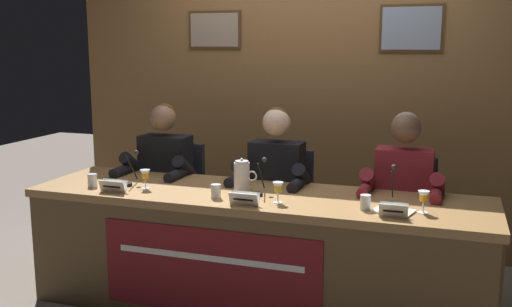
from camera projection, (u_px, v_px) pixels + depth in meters
The scene contains 23 objects.
ground_plane at pixel (256, 306), 3.79m from camera, with size 12.00×12.00×0.00m, color #70665B.
wall_back_panelled at pixel (309, 89), 4.79m from camera, with size 4.06×0.14×2.60m.
conference_table at pixel (250, 236), 3.61m from camera, with size 2.86×0.76×0.75m.
chair_left at pixel (174, 205), 4.51m from camera, with size 0.44×0.45×0.91m.
panelist_left at pixel (161, 175), 4.27m from camera, with size 0.51×0.48×1.24m.
nameplate_left at pixel (113, 186), 3.67m from camera, with size 0.17×0.06×0.08m.
juice_glass_left at pixel (145, 176), 3.75m from camera, with size 0.06×0.06×0.12m.
water_cup_left at pixel (92, 181), 3.81m from camera, with size 0.06×0.06×0.08m.
microphone_left at pixel (131, 174), 3.87m from camera, with size 0.06×0.17×0.22m.
chair_center at pixel (281, 216), 4.24m from camera, with size 0.44×0.45×0.91m.
panelist_center at pixel (273, 184), 4.00m from camera, with size 0.51×0.48×1.24m.
nameplate_center at pixel (244, 199), 3.37m from camera, with size 0.17×0.06×0.08m.
juice_glass_center at pixel (278, 189), 3.42m from camera, with size 0.06×0.06×0.12m.
water_cup_center at pixel (216, 192), 3.53m from camera, with size 0.06×0.06×0.08m.
microphone_center at pixel (260, 182), 3.62m from camera, with size 0.06×0.17×0.22m.
chair_right at pixel (403, 227), 3.97m from camera, with size 0.44×0.45×0.91m.
panelist_right at pixel (402, 194), 3.73m from camera, with size 0.51×0.48×1.24m.
nameplate_right at pixel (393, 210), 3.13m from camera, with size 0.15×0.06×0.08m.
juice_glass_right at pixel (424, 198), 3.21m from camera, with size 0.06×0.06×0.12m.
water_cup_right at pixel (365, 203), 3.28m from camera, with size 0.06×0.06×0.08m.
microphone_right at pixel (391, 191), 3.40m from camera, with size 0.06×0.17×0.22m.
water_pitcher_central at pixel (242, 176), 3.70m from camera, with size 0.15×0.10×0.21m.
document_stack_right at pixel (393, 211), 3.24m from camera, with size 0.24×0.20×0.01m.
Camera 1 is at (1.14, -3.36, 1.66)m, focal length 41.45 mm.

